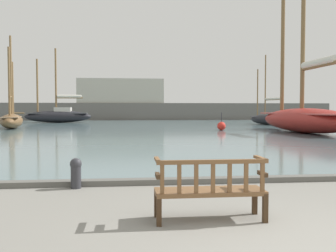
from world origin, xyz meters
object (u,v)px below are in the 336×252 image
Objects in this scene: sailboat_nearest_port at (266,118)px; sailboat_nearest_starboard at (304,116)px; sailboat_far_starboard at (58,115)px; mooring_bollard at (76,171)px; park_bench at (210,189)px; sailboat_outer_starboard at (12,119)px; channel_buoy at (221,126)px.

sailboat_nearest_port is 13.66m from sailboat_nearest_starboard.
sailboat_nearest_starboard is at bearing -46.83° from sailboat_far_starboard.
mooring_bollard is (7.16, -38.07, -0.64)m from sailboat_far_starboard.
sailboat_nearest_port reaches higher than park_bench.
sailboat_nearest_starboard is at bearing 51.72° from mooring_bollard.
park_bench is at bearing -68.24° from sailboat_outer_starboard.
sailboat_nearest_port reaches higher than channel_buoy.
sailboat_nearest_starboard reaches higher than sailboat_outer_starboard.
sailboat_outer_starboard is 24.62m from sailboat_nearest_port.
park_bench is 1.20× the size of channel_buoy.
sailboat_outer_starboard is at bearing 159.86° from sailboat_nearest_starboard.
channel_buoy is at bearing -16.15° from sailboat_outer_starboard.
park_bench is at bearing -47.98° from mooring_bollard.
sailboat_far_starboard is 23.94m from channel_buoy.
sailboat_nearest_starboard reaches higher than sailboat_nearest_port.
sailboat_outer_starboard is at bearing 111.76° from park_bench.
sailboat_outer_starboard reaches higher than channel_buoy.
sailboat_far_starboard reaches higher than park_bench.
sailboat_far_starboard is at bearing 100.65° from mooring_bollard.
sailboat_nearest_port is 5.45× the size of channel_buoy.
park_bench is 29.00m from sailboat_outer_starboard.
sailboat_far_starboard reaches higher than sailboat_outer_starboard.
mooring_bollard is at bearing -128.28° from sailboat_nearest_starboard.
sailboat_outer_starboard is 1.06× the size of sailboat_nearest_port.
sailboat_far_starboard is (1.33, 13.64, 0.17)m from sailboat_outer_starboard.
park_bench is 41.65m from sailboat_far_starboard.
sailboat_outer_starboard is at bearing -167.01° from sailboat_nearest_port.
park_bench is at bearing -119.54° from sailboat_nearest_starboard.
sailboat_nearest_starboard is 22.12× the size of mooring_bollard.
sailboat_nearest_port is 33.74m from mooring_bollard.
sailboat_nearest_starboard is (-2.45, -13.43, 0.44)m from sailboat_nearest_port.
sailboat_outer_starboard is 25.87m from mooring_bollard.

